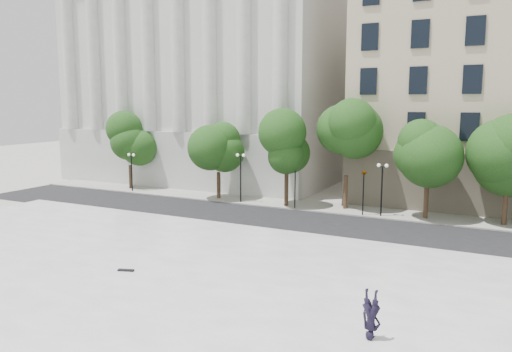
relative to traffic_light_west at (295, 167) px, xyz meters
The scene contains 11 objects.
ground 22.62m from the traffic_light_west, 87.41° to the right, with size 160.00×160.00×0.00m, color #ACA9A2.
plaza 19.62m from the traffic_light_west, 87.00° to the right, with size 44.00×22.00×0.45m, color white.
street 5.71m from the traffic_light_west, 76.78° to the right, with size 60.00×8.00×0.02m, color black.
far_sidewalk 4.08m from the traffic_light_west, 59.27° to the left, with size 60.00×4.00×0.12m, color #B3B1A5.
building_west 24.62m from the traffic_light_west, 134.49° to the left, with size 31.50×27.65×25.60m.
traffic_light_west is the anchor object (origin of this frame).
traffic_light_east 5.80m from the traffic_light_west, ahead, with size 0.65×1.67×4.16m.
person_lying 24.50m from the traffic_light_west, 61.22° to the right, with size 0.68×0.45×1.87m, color black.
skateboard 19.84m from the traffic_light_west, 93.66° to the right, with size 0.84×0.21×0.09m, color black.
street_trees 3.98m from the traffic_light_west, 22.40° to the left, with size 44.69×5.05×7.69m.
lamp_posts 1.21m from the traffic_light_west, 17.91° to the left, with size 37.99×0.28×4.48m.
Camera 1 is at (14.64, -16.06, 8.93)m, focal length 35.00 mm.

